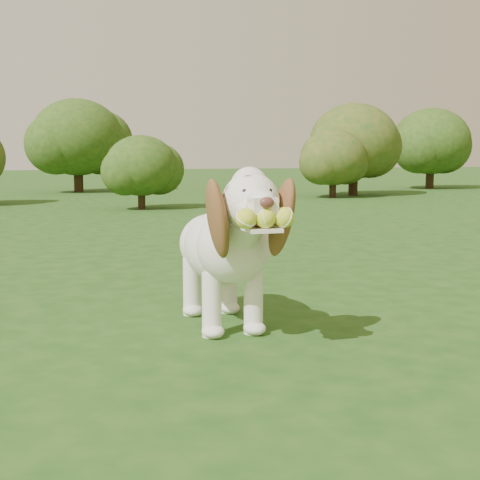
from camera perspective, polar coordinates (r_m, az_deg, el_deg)
name	(u,v)px	position (r m, az deg, el deg)	size (l,w,h in m)	color
ground	(298,319)	(3.73, 4.99, -6.76)	(80.00, 80.00, 0.00)	#1B4313
dog	(226,243)	(3.44, -1.22, -0.25)	(0.49, 1.31, 0.85)	white
shrub_d	(333,157)	(14.47, 7.96, 7.00)	(1.41, 1.41, 1.46)	#382314
shrub_i	(77,137)	(16.94, -13.72, 8.51)	(2.20, 2.20, 2.27)	#382314
shrub_f	(354,141)	(15.37, 9.70, 8.30)	(1.99, 1.99, 2.06)	#382314
shrub_c	(141,166)	(11.36, -8.44, 6.29)	(1.20, 1.20, 1.24)	#382314
shrub_h	(431,141)	(18.97, 15.99, 8.09)	(2.09, 2.09, 2.17)	#382314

